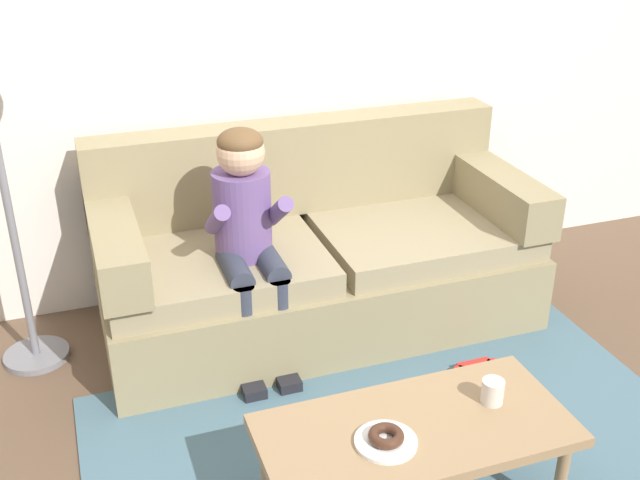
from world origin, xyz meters
TOP-DOWN VIEW (x-y plane):
  - ground at (0.00, 0.00)m, footprint 10.00×10.00m
  - wall_back at (0.00, 1.40)m, footprint 8.00×0.10m
  - area_rug at (0.00, -0.25)m, footprint 2.43×1.61m
  - couch at (0.01, 0.85)m, footprint 2.10×0.90m
  - coffee_table at (-0.10, -0.51)m, footprint 1.08×0.51m
  - person_child at (-0.39, 0.64)m, footprint 0.34×0.58m
  - plate at (-0.24, -0.55)m, footprint 0.21×0.21m
  - donut at (-0.24, -0.55)m, footprint 0.14×0.14m
  - mug at (0.21, -0.48)m, footprint 0.08×0.08m
  - toy_controller at (0.54, 0.15)m, footprint 0.23×0.09m

SIDE VIEW (x-z plane):
  - ground at x=0.00m, z-range 0.00..0.00m
  - area_rug at x=0.00m, z-range 0.00..0.01m
  - toy_controller at x=0.54m, z-range 0.00..0.05m
  - coffee_table at x=-0.10m, z-range 0.15..0.54m
  - couch at x=0.01m, z-range -0.13..0.83m
  - plate at x=-0.24m, z-range 0.38..0.40m
  - donut at x=-0.24m, z-range 0.40..0.43m
  - mug at x=0.21m, z-range 0.38..0.47m
  - person_child at x=-0.39m, z-range 0.12..1.22m
  - wall_back at x=0.00m, z-range 0.00..2.80m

